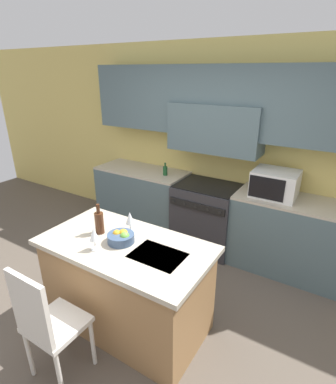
{
  "coord_description": "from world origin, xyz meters",
  "views": [
    {
      "loc": [
        1.49,
        -1.62,
        2.33
      ],
      "look_at": [
        -0.02,
        0.81,
        1.16
      ],
      "focal_mm": 28.0,
      "sensor_mm": 36.0,
      "label": 1
    }
  ],
  "objects": [
    {
      "name": "ground_plane",
      "position": [
        0.0,
        0.0,
        0.0
      ],
      "size": [
        10.0,
        10.0,
        0.0
      ],
      "primitive_type": "plane",
      "color": "brown"
    },
    {
      "name": "wine_glass_near",
      "position": [
        -0.18,
        -0.09,
        1.05
      ],
      "size": [
        0.08,
        0.08,
        0.21
      ],
      "color": "white",
      "rests_on": "kitchen_island"
    },
    {
      "name": "back_cabinetry",
      "position": [
        0.0,
        2.07,
        1.6
      ],
      "size": [
        10.0,
        0.46,
        2.7
      ],
      "color": "#DBC166",
      "rests_on": "ground_plane"
    },
    {
      "name": "wine_bottle",
      "position": [
        -0.35,
        0.14,
        1.02
      ],
      "size": [
        0.08,
        0.08,
        0.29
      ],
      "color": "#422314",
      "rests_on": "kitchen_island"
    },
    {
      "name": "range_stove",
      "position": [
        0.0,
        1.8,
        0.46
      ],
      "size": [
        0.83,
        0.7,
        0.92
      ],
      "color": "#2D2D33",
      "rests_on": "ground_plane"
    },
    {
      "name": "kitchen_island",
      "position": [
        -0.03,
        0.11,
        0.46
      ],
      "size": [
        1.55,
        0.83,
        0.91
      ],
      "color": "olive",
      "rests_on": "ground_plane"
    },
    {
      "name": "fruit_bowl",
      "position": [
        -0.07,
        0.12,
        0.96
      ],
      "size": [
        0.24,
        0.24,
        0.11
      ],
      "color": "#384C6B",
      "rests_on": "kitchen_island"
    },
    {
      "name": "oil_bottle_on_counter",
      "position": [
        -0.67,
        1.79,
        1.01
      ],
      "size": [
        0.06,
        0.06,
        0.18
      ],
      "color": "#194723",
      "rests_on": "back_counter"
    },
    {
      "name": "back_counter",
      "position": [
        -0.0,
        1.83,
        0.47
      ],
      "size": [
        3.62,
        0.62,
        0.94
      ],
      "color": "#4C6066",
      "rests_on": "ground_plane"
    },
    {
      "name": "island_chair",
      "position": [
        -0.18,
        -0.65,
        0.59
      ],
      "size": [
        0.42,
        0.4,
        1.05
      ],
      "color": "beige",
      "rests_on": "ground_plane"
    },
    {
      "name": "wine_glass_far",
      "position": [
        -0.11,
        0.3,
        1.05
      ],
      "size": [
        0.08,
        0.08,
        0.21
      ],
      "color": "white",
      "rests_on": "kitchen_island"
    },
    {
      "name": "microwave",
      "position": [
        0.83,
        1.82,
        1.1
      ],
      "size": [
        0.5,
        0.43,
        0.31
      ],
      "color": "silver",
      "rests_on": "back_counter"
    }
  ]
}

